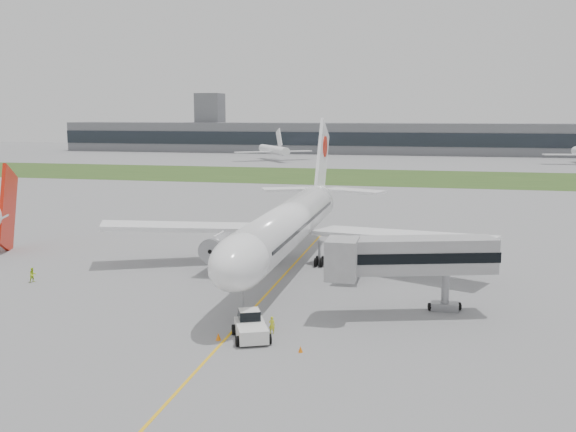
% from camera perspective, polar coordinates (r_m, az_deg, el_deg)
% --- Properties ---
extents(ground, '(600.00, 600.00, 0.00)m').
position_cam_1_polar(ground, '(73.14, -0.62, -5.57)').
color(ground, '#959598').
rests_on(ground, ground).
extents(apron_markings, '(70.00, 70.00, 0.04)m').
position_cam_1_polar(apron_markings, '(68.45, -1.59, -6.61)').
color(apron_markings, yellow).
rests_on(apron_markings, ground).
extents(grass_strip, '(600.00, 50.00, 0.02)m').
position_cam_1_polar(grass_strip, '(190.46, 7.66, 3.47)').
color(grass_strip, '#2E4E1D').
rests_on(grass_strip, ground).
extents(terminal_building, '(320.00, 22.30, 14.00)m').
position_cam_1_polar(terminal_building, '(299.40, 9.54, 6.81)').
color(terminal_building, slate).
rests_on(terminal_building, ground).
extents(control_tower, '(12.00, 12.00, 56.00)m').
position_cam_1_polar(control_tower, '(319.59, -6.88, 5.75)').
color(control_tower, slate).
rests_on(control_tower, ground).
extents(airliner, '(48.13, 53.95, 17.88)m').
position_cam_1_polar(airliner, '(76.59, 0.20, -0.57)').
color(airliner, white).
rests_on(airliner, ground).
extents(pushback_tug, '(4.13, 4.86, 2.18)m').
position_cam_1_polar(pushback_tug, '(54.30, -3.34, -9.76)').
color(pushback_tug, white).
rests_on(pushback_tug, ground).
extents(jet_bridge, '(15.50, 8.51, 7.37)m').
position_cam_1_polar(jet_bridge, '(60.35, 10.33, -3.57)').
color(jet_bridge, '#A5A5A8').
rests_on(jet_bridge, ground).
extents(safety_cone_left, '(0.45, 0.45, 0.62)m').
position_cam_1_polar(safety_cone_left, '(54.22, -6.22, -10.60)').
color(safety_cone_left, orange).
rests_on(safety_cone_left, ground).
extents(safety_cone_right, '(0.37, 0.37, 0.51)m').
position_cam_1_polar(safety_cone_right, '(51.39, 1.12, -11.75)').
color(safety_cone_right, orange).
rests_on(safety_cone_right, ground).
extents(ground_crew_near, '(0.55, 0.36, 1.51)m').
position_cam_1_polar(ground_crew_near, '(55.32, -1.44, -9.65)').
color(ground_crew_near, yellow).
rests_on(ground_crew_near, ground).
extents(ground_crew_far, '(0.94, 1.00, 1.64)m').
position_cam_1_polar(ground_crew_far, '(76.84, -21.74, -4.89)').
color(ground_crew_far, '#C7EE27').
rests_on(ground_crew_far, ground).
extents(distant_aircraft_left, '(41.42, 40.37, 11.99)m').
position_cam_1_polar(distant_aircraft_left, '(254.48, -1.28, 4.96)').
color(distant_aircraft_left, white).
rests_on(distant_aircraft_left, ground).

